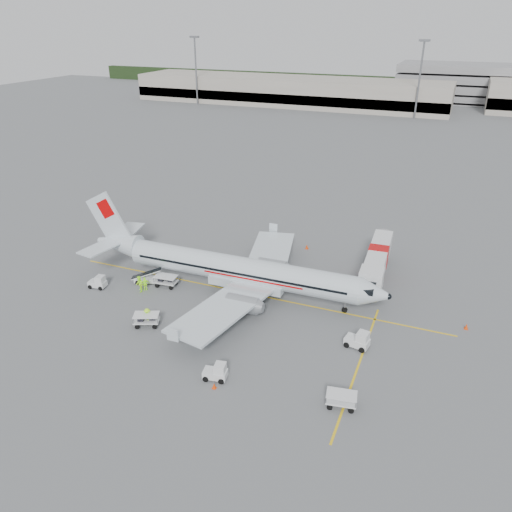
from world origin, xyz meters
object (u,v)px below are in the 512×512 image
(tug_fore, at_px, (357,339))
(tug_aft, at_px, (97,282))
(tug_mid, at_px, (215,371))
(belt_loader, at_px, (148,274))
(aircraft, at_px, (241,254))
(jet_bridge, at_px, (377,263))

(tug_fore, distance_m, tug_aft, 29.89)
(tug_mid, xyz_separation_m, tug_aft, (-19.63, 9.27, -0.03))
(tug_fore, relative_size, tug_aft, 1.14)
(tug_mid, distance_m, tug_aft, 21.71)
(belt_loader, distance_m, tug_mid, 19.46)
(tug_mid, bearing_deg, aircraft, 95.57)
(aircraft, bearing_deg, tug_aft, -162.39)
(jet_bridge, height_order, tug_aft, jet_bridge)
(tug_mid, bearing_deg, belt_loader, 130.29)
(belt_loader, relative_size, tug_mid, 2.09)
(aircraft, bearing_deg, belt_loader, -170.56)
(aircraft, height_order, belt_loader, aircraft)
(aircraft, xyz_separation_m, tug_aft, (-15.67, -5.24, -4.05))
(jet_bridge, distance_m, tug_fore, 14.63)
(belt_loader, xyz_separation_m, tug_fore, (25.16, -3.36, -0.29))
(aircraft, height_order, tug_mid, aircraft)
(aircraft, relative_size, belt_loader, 8.24)
(belt_loader, relative_size, tug_aft, 2.17)
(tug_aft, bearing_deg, tug_mid, -31.96)
(jet_bridge, relative_size, tug_aft, 7.73)
(jet_bridge, height_order, belt_loader, jet_bridge)
(belt_loader, distance_m, tug_fore, 25.38)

